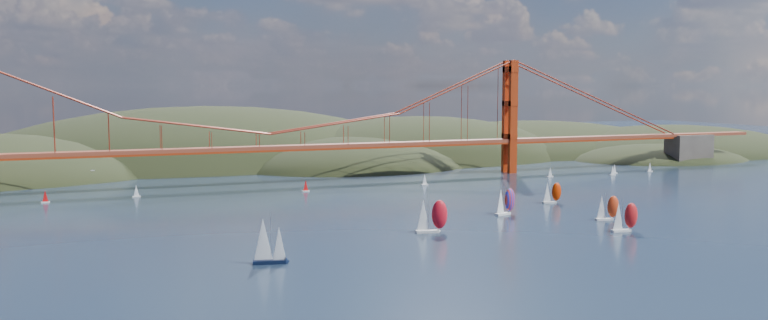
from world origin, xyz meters
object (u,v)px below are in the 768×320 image
at_px(sloop_navy, 268,242).
at_px(racer_rwb, 505,201).
at_px(racer_2, 607,207).
at_px(racer_1, 624,216).
at_px(racer_0, 431,215).
at_px(racer_3, 552,192).

height_order(sloop_navy, racer_rwb, sloop_navy).
bearing_deg(racer_rwb, racer_2, -57.15).
xyz_separation_m(racer_1, racer_rwb, (-17.52, 38.02, 0.14)).
xyz_separation_m(sloop_navy, racer_0, (52.78, 20.09, -0.33)).
bearing_deg(racer_2, sloop_navy, -160.53).
height_order(sloop_navy, racer_3, sloop_navy).
relative_size(racer_0, racer_1, 1.13).
height_order(racer_1, racer_rwb, racer_rwb).
relative_size(racer_2, racer_rwb, 0.90).
xyz_separation_m(racer_1, racer_3, (11.11, 53.08, -0.50)).
xyz_separation_m(sloop_navy, racer_1, (106.23, 0.59, -0.93)).
bearing_deg(racer_0, racer_2, 8.55).
xyz_separation_m(racer_3, racer_rwb, (-28.63, -15.06, 0.63)).
bearing_deg(racer_3, racer_rwb, -149.19).
xyz_separation_m(sloop_navy, racer_2, (113.62, 17.78, -1.27)).
xyz_separation_m(sloop_navy, racer_rwb, (88.71, 38.61, -0.80)).
distance_m(racer_3, racer_rwb, 32.35).
distance_m(racer_0, racer_1, 56.90).
height_order(sloop_navy, racer_0, sloop_navy).
xyz_separation_m(racer_0, racer_rwb, (35.93, 18.52, -0.47)).
distance_m(sloop_navy, racer_rwb, 96.75).
bearing_deg(racer_1, racer_rwb, 120.08).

